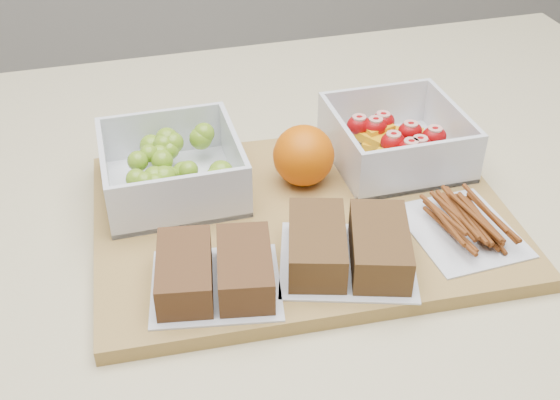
# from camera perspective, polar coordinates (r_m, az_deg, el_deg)

# --- Properties ---
(cutting_board) EXTENTS (0.44, 0.32, 0.02)m
(cutting_board) POSITION_cam_1_polar(r_m,az_deg,el_deg) (0.73, 1.81, -1.51)
(cutting_board) COLOR #A37F43
(cutting_board) RESTS_ON counter
(grape_container) EXTENTS (0.14, 0.14, 0.06)m
(grape_container) POSITION_cam_1_polar(r_m,az_deg,el_deg) (0.75, -8.65, 2.56)
(grape_container) COLOR silver
(grape_container) RESTS_ON cutting_board
(fruit_container) EXTENTS (0.14, 0.14, 0.06)m
(fruit_container) POSITION_cam_1_polar(r_m,az_deg,el_deg) (0.80, 9.38, 4.68)
(fruit_container) COLOR silver
(fruit_container) RESTS_ON cutting_board
(orange) EXTENTS (0.07, 0.07, 0.07)m
(orange) POSITION_cam_1_polar(r_m,az_deg,el_deg) (0.75, 1.93, 3.64)
(orange) COLOR #D35B04
(orange) RESTS_ON cutting_board
(sandwich_bag_left) EXTENTS (0.13, 0.12, 0.04)m
(sandwich_bag_left) POSITION_cam_1_polar(r_m,az_deg,el_deg) (0.63, -5.31, -5.76)
(sandwich_bag_left) COLOR silver
(sandwich_bag_left) RESTS_ON cutting_board
(sandwich_bag_center) EXTENTS (0.15, 0.14, 0.04)m
(sandwich_bag_center) POSITION_cam_1_polar(r_m,az_deg,el_deg) (0.65, 5.56, -3.75)
(sandwich_bag_center) COLOR silver
(sandwich_bag_center) RESTS_ON cutting_board
(pretzel_bag) EXTENTS (0.10, 0.12, 0.03)m
(pretzel_bag) POSITION_cam_1_polar(r_m,az_deg,el_deg) (0.71, 14.65, -1.66)
(pretzel_bag) COLOR silver
(pretzel_bag) RESTS_ON cutting_board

